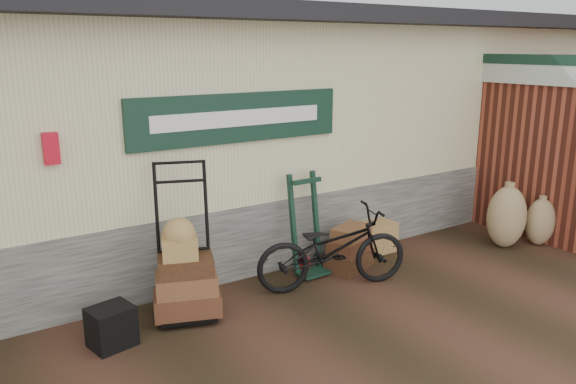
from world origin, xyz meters
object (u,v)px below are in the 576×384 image
object	(u,v)px
green_barrow	(307,225)
black_trunk	(111,327)
suitcase_stack	(350,247)
wicker_hamper	(371,237)
bicycle	(332,245)
porter_trolley	(184,239)

from	to	relation	value
green_barrow	black_trunk	bearing A→B (deg)	-171.75
green_barrow	suitcase_stack	distance (m)	0.66
black_trunk	wicker_hamper	bearing A→B (deg)	8.57
suitcase_stack	bicycle	distance (m)	0.68
suitcase_stack	wicker_hamper	distance (m)	0.70
porter_trolley	suitcase_stack	xyz separation A→B (m)	(2.20, -0.02, -0.53)
suitcase_stack	black_trunk	world-z (taller)	suitcase_stack
green_barrow	black_trunk	xyz separation A→B (m)	(-2.53, -0.44, -0.43)
porter_trolley	black_trunk	xyz separation A→B (m)	(-0.87, -0.27, -0.62)
wicker_hamper	black_trunk	size ratio (longest dim) A/B	1.63
suitcase_stack	green_barrow	bearing A→B (deg)	161.46
wicker_hamper	bicycle	world-z (taller)	bicycle
porter_trolley	suitcase_stack	bearing A→B (deg)	19.23
green_barrow	wicker_hamper	bearing A→B (deg)	4.34
bicycle	porter_trolley	bearing A→B (deg)	95.58
bicycle	suitcase_stack	bearing A→B (deg)	-40.92
green_barrow	wicker_hamper	world-z (taller)	green_barrow
wicker_hamper	bicycle	bearing A→B (deg)	-151.49
porter_trolley	black_trunk	distance (m)	1.10
green_barrow	suitcase_stack	size ratio (longest dim) A/B	2.00
wicker_hamper	green_barrow	bearing A→B (deg)	-174.12
porter_trolley	bicycle	xyz separation A→B (m)	(1.67, -0.35, -0.29)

